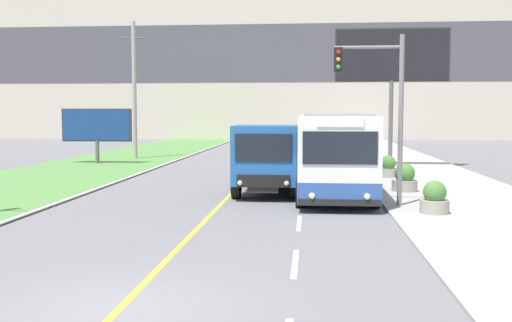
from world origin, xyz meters
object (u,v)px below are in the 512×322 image
at_px(planter_round_second, 405,179).
at_px(billboard_small, 97,126).
at_px(city_bus, 332,150).
at_px(billboard_large, 392,59).
at_px(car_distant, 290,148).
at_px(utility_pole_far, 134,90).
at_px(traffic_light_mast, 381,98).
at_px(planter_round_third, 388,168).
at_px(planter_round_near, 435,199).
at_px(dump_truck, 267,160).

bearing_deg(planter_round_second, billboard_small, 144.19).
xyz_separation_m(city_bus, billboard_large, (3.64, 9.63, 4.54)).
relative_size(city_bus, billboard_large, 1.65).
height_order(car_distant, billboard_small, billboard_small).
bearing_deg(utility_pole_far, car_distant, 5.91).
bearing_deg(traffic_light_mast, planter_round_second, 69.06).
height_order(billboard_small, planter_round_second, billboard_small).
bearing_deg(city_bus, traffic_light_mast, -74.12).
bearing_deg(car_distant, planter_round_third, -67.41).
bearing_deg(planter_round_near, billboard_large, 87.31).
xyz_separation_m(traffic_light_mast, billboard_small, (-15.36, 15.73, -1.32)).
bearing_deg(traffic_light_mast, planter_round_near, -44.74).
height_order(dump_truck, utility_pole_far, utility_pole_far).
bearing_deg(billboard_small, utility_pole_far, 73.73).
xyz_separation_m(billboard_large, planter_round_third, (-0.85, -5.73, -5.59)).
bearing_deg(planter_round_near, dump_truck, 142.58).
height_order(billboard_large, planter_round_third, billboard_large).
height_order(traffic_light_mast, planter_round_third, traffic_light_mast).
height_order(dump_truck, planter_round_second, dump_truck).
distance_m(dump_truck, planter_round_second, 5.46).
height_order(city_bus, dump_truck, city_bus).
bearing_deg(utility_pole_far, dump_truck, -59.11).
bearing_deg(car_distant, utility_pole_far, -174.09).
xyz_separation_m(traffic_light_mast, billboard_large, (2.25, 14.50, 2.50)).
distance_m(planter_round_second, planter_round_third, 5.13).
relative_size(traffic_light_mast, planter_round_near, 5.67).
bearing_deg(traffic_light_mast, billboard_small, 134.31).
distance_m(utility_pole_far, billboard_small, 4.86).
height_order(city_bus, traffic_light_mast, traffic_light_mast).
xyz_separation_m(city_bus, car_distant, (-2.26, 16.03, -0.90)).
height_order(car_distant, planter_round_third, car_distant).
relative_size(traffic_light_mast, billboard_large, 0.72).
bearing_deg(city_bus, car_distant, 98.02).
xyz_separation_m(car_distant, planter_round_third, (5.04, -12.12, -0.15)).
bearing_deg(billboard_small, planter_round_near, -45.60).
bearing_deg(dump_truck, billboard_large, 62.50).
bearing_deg(planter_round_near, planter_round_second, 91.20).
xyz_separation_m(billboard_large, planter_round_second, (-0.86, -10.86, -5.57)).
bearing_deg(planter_round_second, city_bus, 156.21).
distance_m(dump_truck, utility_pole_far, 20.26).
distance_m(utility_pole_far, planter_round_second, 22.82).
xyz_separation_m(city_bus, planter_round_third, (2.78, 3.91, -1.05)).
xyz_separation_m(dump_truck, billboard_large, (6.17, 11.85, 4.78)).
bearing_deg(car_distant, traffic_light_mast, -80.11).
bearing_deg(utility_pole_far, traffic_light_mast, -54.41).
height_order(dump_truck, billboard_large, billboard_large).
height_order(utility_pole_far, traffic_light_mast, utility_pole_far).
bearing_deg(planter_round_near, planter_round_third, 90.57).
distance_m(car_distant, utility_pole_far, 11.32).
relative_size(dump_truck, billboard_large, 0.83).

